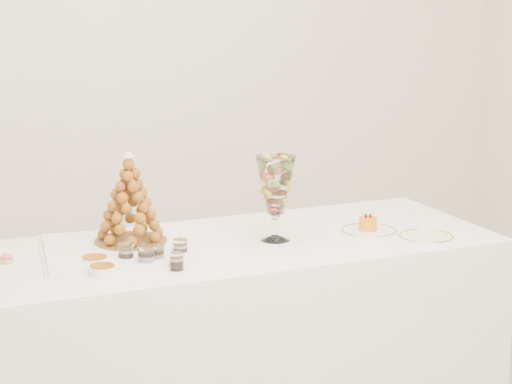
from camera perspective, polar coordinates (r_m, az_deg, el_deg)
name	(u,v)px	position (r m, az deg, el deg)	size (l,w,h in m)	color
buffet_table	(235,338)	(3.90, -1.20, -8.33)	(2.01, 0.81, 0.76)	white
lace_tray	(138,248)	(3.69, -6.74, -3.22)	(0.67, 0.50, 0.02)	white
macaron_vase	(276,186)	(3.76, 1.12, 0.35)	(0.15, 0.15, 0.33)	white
cake_plate	(369,231)	(3.94, 6.46, -2.25)	(0.22, 0.22, 0.01)	white
spare_plate	(426,237)	(3.90, 9.70, -2.55)	(0.22, 0.22, 0.01)	white
pink_tart	(6,259)	(3.63, -14.08, -3.72)	(0.05, 0.05, 0.03)	tan
verrine_a	(126,253)	(3.54, -7.44, -3.49)	(0.05, 0.05, 0.07)	white
verrine_b	(157,254)	(3.52, -5.67, -3.56)	(0.05, 0.05, 0.07)	white
verrine_c	(180,248)	(3.59, -4.35, -3.23)	(0.05, 0.05, 0.07)	white
verrine_d	(146,257)	(3.48, -6.28, -3.70)	(0.06, 0.06, 0.08)	white
verrine_e	(177,261)	(3.45, -4.55, -3.97)	(0.05, 0.05, 0.06)	white
ramekin_back	(94,261)	(3.53, -9.22, -3.94)	(0.10, 0.10, 0.03)	white
ramekin_front	(102,270)	(3.43, -8.78, -4.44)	(0.09, 0.09, 0.03)	white
croquembouche	(130,199)	(3.70, -7.24, -0.38)	(0.28, 0.28, 0.34)	brown
mousse_cake	(368,223)	(3.94, 6.41, -1.78)	(0.07, 0.07, 0.06)	orange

